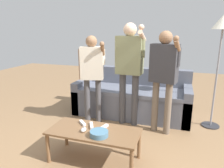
{
  "coord_description": "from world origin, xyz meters",
  "views": [
    {
      "loc": [
        0.66,
        -2.17,
        1.54
      ],
      "look_at": [
        -0.19,
        0.42,
        0.83
      ],
      "focal_mm": 33.42,
      "sensor_mm": 36.0,
      "label": 1
    }
  ],
  "objects_px": {
    "coffee_table": "(94,134)",
    "game_remote_wand_spare": "(92,126)",
    "player_left": "(92,70)",
    "game_remote_wand_far": "(83,123)",
    "player_center": "(129,63)",
    "snack_bowl": "(99,134)",
    "couch": "(132,98)",
    "floor_lamp": "(222,31)",
    "game_remote_wand_near": "(104,127)",
    "game_remote_nunchuk": "(84,130)",
    "player_right": "(164,71)"
  },
  "relations": [
    {
      "from": "coffee_table",
      "to": "game_remote_wand_spare",
      "type": "bearing_deg",
      "value": 128.76
    },
    {
      "from": "player_left",
      "to": "game_remote_wand_far",
      "type": "relative_size",
      "value": 10.94
    },
    {
      "from": "game_remote_wand_spare",
      "to": "coffee_table",
      "type": "bearing_deg",
      "value": -51.24
    },
    {
      "from": "player_center",
      "to": "snack_bowl",
      "type": "bearing_deg",
      "value": -91.84
    },
    {
      "from": "couch",
      "to": "floor_lamp",
      "type": "bearing_deg",
      "value": -5.86
    },
    {
      "from": "game_remote_wand_spare",
      "to": "floor_lamp",
      "type": "bearing_deg",
      "value": 41.86
    },
    {
      "from": "player_left",
      "to": "game_remote_wand_far",
      "type": "xyz_separation_m",
      "value": [
        0.24,
        -0.88,
        -0.51
      ]
    },
    {
      "from": "player_left",
      "to": "game_remote_wand_near",
      "type": "xyz_separation_m",
      "value": [
        0.53,
        -0.91,
        -0.51
      ]
    },
    {
      "from": "game_remote_wand_far",
      "to": "coffee_table",
      "type": "bearing_deg",
      "value": -30.27
    },
    {
      "from": "game_remote_nunchuk",
      "to": "player_center",
      "type": "distance_m",
      "value": 1.36
    },
    {
      "from": "couch",
      "to": "game_remote_wand_near",
      "type": "relative_size",
      "value": 13.81
    },
    {
      "from": "coffee_table",
      "to": "game_remote_wand_spare",
      "type": "relative_size",
      "value": 6.63
    },
    {
      "from": "game_remote_wand_far",
      "to": "player_right",
      "type": "bearing_deg",
      "value": 44.54
    },
    {
      "from": "game_remote_nunchuk",
      "to": "player_right",
      "type": "xyz_separation_m",
      "value": [
        0.79,
        1.06,
        0.54
      ]
    },
    {
      "from": "game_remote_wand_near",
      "to": "game_remote_wand_spare",
      "type": "height_order",
      "value": "same"
    },
    {
      "from": "player_left",
      "to": "player_right",
      "type": "bearing_deg",
      "value": -0.34
    },
    {
      "from": "floor_lamp",
      "to": "player_left",
      "type": "height_order",
      "value": "floor_lamp"
    },
    {
      "from": "game_remote_wand_near",
      "to": "player_right",
      "type": "bearing_deg",
      "value": 56.56
    },
    {
      "from": "floor_lamp",
      "to": "snack_bowl",
      "type": "bearing_deg",
      "value": -131.05
    },
    {
      "from": "snack_bowl",
      "to": "player_right",
      "type": "xyz_separation_m",
      "value": [
        0.58,
        1.1,
        0.54
      ]
    },
    {
      "from": "floor_lamp",
      "to": "game_remote_wand_far",
      "type": "xyz_separation_m",
      "value": [
        -1.66,
        -1.34,
        -1.11
      ]
    },
    {
      "from": "couch",
      "to": "player_left",
      "type": "bearing_deg",
      "value": -132.46
    },
    {
      "from": "player_right",
      "to": "game_remote_wand_far",
      "type": "bearing_deg",
      "value": -135.46
    },
    {
      "from": "coffee_table",
      "to": "player_right",
      "type": "relative_size",
      "value": 0.7
    },
    {
      "from": "game_remote_nunchuk",
      "to": "player_right",
      "type": "height_order",
      "value": "player_right"
    },
    {
      "from": "coffee_table",
      "to": "player_left",
      "type": "height_order",
      "value": "player_left"
    },
    {
      "from": "player_center",
      "to": "player_right",
      "type": "height_order",
      "value": "player_center"
    },
    {
      "from": "game_remote_nunchuk",
      "to": "player_left",
      "type": "bearing_deg",
      "value": 107.62
    },
    {
      "from": "floor_lamp",
      "to": "game_remote_nunchuk",
      "type": "bearing_deg",
      "value": -135.93
    },
    {
      "from": "coffee_table",
      "to": "player_center",
      "type": "distance_m",
      "value": 1.33
    },
    {
      "from": "player_right",
      "to": "snack_bowl",
      "type": "bearing_deg",
      "value": -117.92
    },
    {
      "from": "couch",
      "to": "player_center",
      "type": "distance_m",
      "value": 0.87
    },
    {
      "from": "snack_bowl",
      "to": "player_center",
      "type": "relative_size",
      "value": 0.13
    },
    {
      "from": "floor_lamp",
      "to": "player_left",
      "type": "bearing_deg",
      "value": -166.59
    },
    {
      "from": "snack_bowl",
      "to": "game_remote_wand_spare",
      "type": "height_order",
      "value": "snack_bowl"
    },
    {
      "from": "coffee_table",
      "to": "game_remote_wand_near",
      "type": "relative_size",
      "value": 7.15
    },
    {
      "from": "couch",
      "to": "floor_lamp",
      "type": "height_order",
      "value": "floor_lamp"
    },
    {
      "from": "couch",
      "to": "game_remote_nunchuk",
      "type": "height_order",
      "value": "couch"
    },
    {
      "from": "coffee_table",
      "to": "game_remote_wand_near",
      "type": "height_order",
      "value": "game_remote_wand_near"
    },
    {
      "from": "snack_bowl",
      "to": "game_remote_wand_spare",
      "type": "relative_size",
      "value": 1.27
    },
    {
      "from": "snack_bowl",
      "to": "player_left",
      "type": "distance_m",
      "value": 1.33
    },
    {
      "from": "player_right",
      "to": "game_remote_wand_far",
      "type": "relative_size",
      "value": 11.49
    },
    {
      "from": "snack_bowl",
      "to": "game_remote_wand_far",
      "type": "relative_size",
      "value": 1.55
    },
    {
      "from": "snack_bowl",
      "to": "player_center",
      "type": "height_order",
      "value": "player_center"
    },
    {
      "from": "game_remote_wand_spare",
      "to": "player_left",
      "type": "bearing_deg",
      "value": 112.17
    },
    {
      "from": "floor_lamp",
      "to": "game_remote_wand_far",
      "type": "height_order",
      "value": "floor_lamp"
    },
    {
      "from": "coffee_table",
      "to": "game_remote_wand_near",
      "type": "bearing_deg",
      "value": 43.92
    },
    {
      "from": "floor_lamp",
      "to": "player_right",
      "type": "bearing_deg",
      "value": -149.28
    },
    {
      "from": "floor_lamp",
      "to": "player_right",
      "type": "xyz_separation_m",
      "value": [
        -0.77,
        -0.46,
        -0.55
      ]
    },
    {
      "from": "coffee_table",
      "to": "snack_bowl",
      "type": "distance_m",
      "value": 0.17
    }
  ]
}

